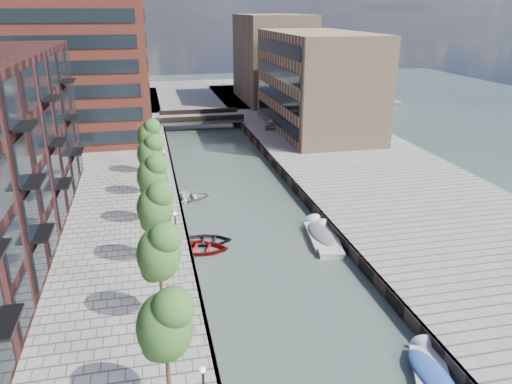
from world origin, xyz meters
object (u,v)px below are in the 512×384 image
object	(u,v)px
sloop_2	(198,251)
tree_5	(150,152)
tree_4	(152,175)
motorboat_4	(320,234)
tree_3	(155,206)
motorboat_2	(326,240)
tree_6	(149,135)
sloop_4	(207,243)
tree_1	(164,323)
tree_2	(158,251)
bridge	(201,118)
sloop_3	(187,200)
car	(272,123)
motorboat_3	(430,372)

from	to	relation	value
sloop_2	tree_5	bearing A→B (deg)	32.09
tree_4	motorboat_4	xyz separation A→B (m)	(13.43, -3.66, -5.08)
tree_3	sloop_2	size ratio (longest dim) A/B	1.22
tree_5	motorboat_2	xyz separation A→B (m)	(13.67, -11.55, -5.20)
tree_6	sloop_4	xyz separation A→B (m)	(3.96, -16.77, -5.31)
tree_1	tree_2	distance (m)	7.00
tree_1	sloop_2	size ratio (longest dim) A/B	1.22
bridge	sloop_3	xyz separation A→B (m)	(-5.26, -32.70, -1.39)
sloop_4	motorboat_4	distance (m)	9.51
tree_6	sloop_3	xyz separation A→B (m)	(3.24, -6.70, -5.31)
tree_3	tree_2	bearing A→B (deg)	-90.00
sloop_3	tree_3	bearing A→B (deg)	155.59
tree_4	sloop_4	size ratio (longest dim) A/B	1.40
tree_6	motorboat_2	xyz separation A→B (m)	(13.67, -18.55, -5.20)
tree_6	car	xyz separation A→B (m)	(18.55, 18.71, -3.59)
motorboat_2	car	world-z (taller)	car
tree_5	tree_6	bearing A→B (deg)	90.00
bridge	sloop_2	distance (m)	44.46
car	tree_2	bearing A→B (deg)	-89.13
sloop_4	tree_2	bearing A→B (deg)	169.14
tree_5	sloop_4	world-z (taller)	tree_5
sloop_3	car	world-z (taller)	car
tree_2	tree_4	world-z (taller)	same
tree_6	tree_1	bearing A→B (deg)	-90.00
sloop_4	motorboat_3	bearing A→B (deg)	-143.98
tree_6	tree_4	bearing A→B (deg)	-90.00
tree_4	sloop_2	world-z (taller)	tree_4
tree_2	sloop_4	size ratio (longest dim) A/B	1.40
sloop_2	sloop_4	xyz separation A→B (m)	(0.82, 1.35, 0.00)
bridge	motorboat_3	bearing A→B (deg)	-85.36
bridge	sloop_4	distance (m)	43.04
tree_6	sloop_4	world-z (taller)	tree_6
sloop_3	motorboat_3	distance (m)	30.12
sloop_3	bridge	bearing A→B (deg)	-20.76
tree_3	car	distance (m)	43.98
tree_5	car	world-z (taller)	tree_5
tree_4	tree_6	distance (m)	14.00
bridge	motorboat_4	distance (m)	43.95
tree_1	motorboat_4	bearing A→B (deg)	52.25
sloop_3	motorboat_2	distance (m)	15.79
bridge	sloop_3	size ratio (longest dim) A/B	2.62
sloop_2	sloop_4	size ratio (longest dim) A/B	1.15
bridge	tree_4	world-z (taller)	tree_4
tree_2	sloop_2	bearing A→B (deg)	72.37
sloop_2	sloop_3	world-z (taller)	sloop_3
bridge	tree_2	size ratio (longest dim) A/B	2.18
tree_1	sloop_3	xyz separation A→B (m)	(3.24, 28.30, -5.31)
tree_2	motorboat_4	world-z (taller)	tree_2
tree_4	motorboat_4	distance (m)	14.81
motorboat_3	car	size ratio (longest dim) A/B	1.27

